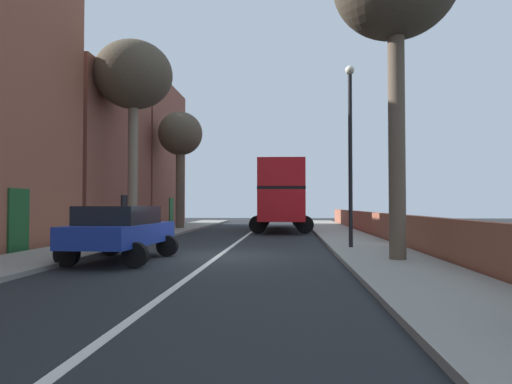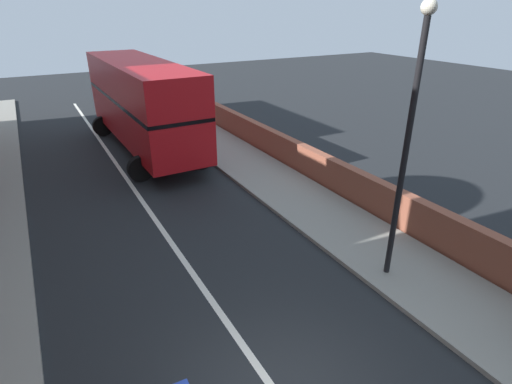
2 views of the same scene
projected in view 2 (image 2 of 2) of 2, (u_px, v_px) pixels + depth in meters
The scene contains 3 objects.
sidewalk_right at pixel (468, 310), 9.19m from camera, with size 2.60×60.00×0.12m, color gray.
double_decker_bus at pixel (142, 101), 18.45m from camera, with size 3.69×10.41×4.06m.
lamppost_right at pixel (409, 131), 8.87m from camera, with size 0.32×0.32×6.31m.
Camera 2 is at (-2.81, -3.97, 6.32)m, focal length 28.67 mm.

